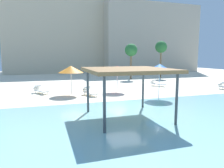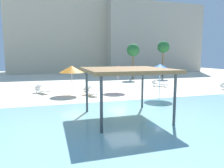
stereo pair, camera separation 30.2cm
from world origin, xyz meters
The scene contains 13 objects.
ground_plane centered at (0.00, 0.00, 0.00)m, with size 80.00×80.00×0.00m, color beige.
lagoon_water centered at (0.00, -5.25, 0.02)m, with size 44.00×13.50×0.04m, color #8CC6CC.
shade_pavilion centered at (-0.91, -2.80, 2.63)m, with size 4.42×4.42×2.80m.
beach_umbrella_blue_1 centered at (3.64, 1.56, 2.55)m, with size 2.07×2.07×2.84m.
beach_umbrella_red_2 centered at (1.47, 5.75, 2.25)m, with size 2.06×2.06×2.54m.
beach_umbrella_orange_3 centered at (-3.00, 5.57, 2.29)m, with size 2.25×2.25×2.60m.
lounge_chair_1 centered at (-5.72, 6.99, 0.33)m, with size 1.44×1.95×0.74m.
lounge_chair_3 centered at (-1.55, 4.59, 0.33)m, with size 1.05×1.99×0.74m.
lounge_chair_5 centered at (7.24, 7.97, 0.33)m, with size 1.44×1.95×0.74m.
palm_tree_1 centered at (7.27, 15.97, 4.30)m, with size 1.90×1.90×5.35m.
palm_tree_2 centered at (12.75, 16.54, 4.82)m, with size 1.90×1.90×5.91m.
hotel_block_0 centered at (-2.41, 34.67, 8.04)m, with size 20.80×10.88×16.08m, color beige.
hotel_block_1 centered at (17.26, 31.24, 7.30)m, with size 21.18×11.08×14.60m, color #B2A893.
Camera 1 is at (-5.18, -13.22, 3.44)m, focal length 33.14 mm.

